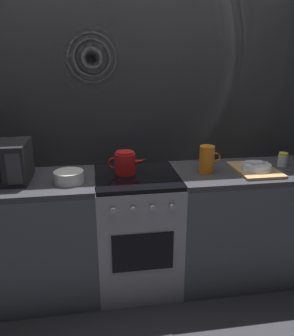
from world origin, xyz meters
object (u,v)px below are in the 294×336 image
at_px(pitcher, 207,159).
at_px(dish_pile, 256,168).
at_px(stove_unit, 137,231).
at_px(spice_jar, 283,159).
at_px(kettle, 125,163).
at_px(mixing_bowl, 69,177).

distance_m(pitcher, dish_pile, 0.38).
xyz_separation_m(stove_unit, dish_pile, (0.88, -0.05, 0.47)).
bearing_deg(spice_jar, pitcher, -174.50).
relative_size(kettle, dish_pile, 0.71).
relative_size(stove_unit, spice_jar, 8.57).
bearing_deg(dish_pile, pitcher, 174.16).
xyz_separation_m(kettle, spice_jar, (1.23, -0.01, -0.03)).
height_order(stove_unit, kettle, kettle).
bearing_deg(stove_unit, pitcher, -1.74).
distance_m(kettle, spice_jar, 1.23).
bearing_deg(mixing_bowl, spice_jar, 4.31).
bearing_deg(stove_unit, dish_pile, -3.45).
bearing_deg(spice_jar, kettle, 179.69).
height_order(kettle, dish_pile, kettle).
bearing_deg(kettle, stove_unit, -34.72).
distance_m(mixing_bowl, spice_jar, 1.63).
relative_size(pitcher, spice_jar, 1.90).
xyz_separation_m(kettle, dish_pile, (0.96, -0.11, -0.06)).
xyz_separation_m(mixing_bowl, dish_pile, (1.36, 0.02, -0.02)).
relative_size(stove_unit, kettle, 3.16).
relative_size(kettle, spice_jar, 2.71).
height_order(mixing_bowl, dish_pile, mixing_bowl).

